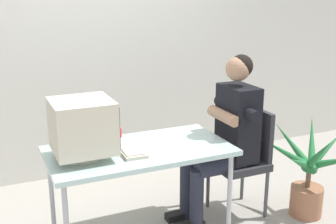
# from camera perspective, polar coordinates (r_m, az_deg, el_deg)

# --- Properties ---
(wall_back) EXTENTS (8.00, 0.10, 3.00)m
(wall_back) POSITION_cam_1_polar(r_m,az_deg,el_deg) (4.39, -6.76, 11.41)
(wall_back) COLOR silver
(wall_back) RESTS_ON ground_plane
(desk) EXTENTS (1.34, 0.70, 0.72)m
(desk) POSITION_cam_1_polar(r_m,az_deg,el_deg) (3.18, -3.81, -5.70)
(desk) COLOR #B7B7BC
(desk) RESTS_ON ground_plane
(crt_monitor) EXTENTS (0.41, 0.40, 0.41)m
(crt_monitor) POSITION_cam_1_polar(r_m,az_deg,el_deg) (2.96, -11.18, -1.89)
(crt_monitor) COLOR beige
(crt_monitor) RESTS_ON desk
(keyboard) EXTENTS (0.18, 0.45, 0.03)m
(keyboard) POSITION_cam_1_polar(r_m,az_deg,el_deg) (3.15, -5.28, -4.69)
(keyboard) COLOR beige
(keyboard) RESTS_ON desk
(office_chair) EXTENTS (0.41, 0.41, 0.89)m
(office_chair) POSITION_cam_1_polar(r_m,az_deg,el_deg) (3.66, 10.11, -5.64)
(office_chair) COLOR #4C4C51
(office_chair) RESTS_ON ground_plane
(person_seated) EXTENTS (0.70, 0.55, 1.36)m
(person_seated) POSITION_cam_1_polar(r_m,az_deg,el_deg) (3.49, 7.72, -2.79)
(person_seated) COLOR black
(person_seated) RESTS_ON ground_plane
(potted_plant) EXTENTS (0.88, 0.85, 0.82)m
(potted_plant) POSITION_cam_1_polar(r_m,az_deg,el_deg) (3.78, 18.07, -7.79)
(potted_plant) COLOR #9E6647
(potted_plant) RESTS_ON ground_plane
(desk_mug) EXTENTS (0.07, 0.09, 0.10)m
(desk_mug) POSITION_cam_1_polar(r_m,az_deg,el_deg) (3.32, -6.78, -2.96)
(desk_mug) COLOR red
(desk_mug) RESTS_ON desk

